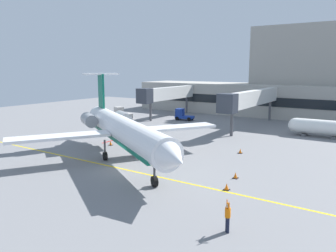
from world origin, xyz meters
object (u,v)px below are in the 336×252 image
pushback_tractor (122,114)px  fuel_tank (320,127)px  regional_jet (122,129)px  marshaller (228,216)px  baggage_tug (182,115)px

pushback_tractor → fuel_tank: (34.05, 3.28, 0.32)m
regional_jet → pushback_tractor: regional_jet is taller
fuel_tank → marshaller: fuel_tank is taller
marshaller → baggage_tug: bearing=125.1°
fuel_tank → marshaller: bearing=-88.6°
regional_jet → pushback_tractor: (-19.10, 21.21, -2.20)m
baggage_tug → pushback_tractor: 11.49m
baggage_tug → pushback_tractor: size_ratio=0.98×
fuel_tank → marshaller: (0.79, -32.98, -0.40)m
fuel_tank → pushback_tractor: bearing=-174.5°
regional_jet → marshaller: bearing=-28.3°
pushback_tractor → marshaller: pushback_tractor is taller
regional_jet → baggage_tug: regional_jet is taller
baggage_tug → fuel_tank: (24.13, -2.51, 0.43)m
pushback_tractor → regional_jet: bearing=-48.0°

